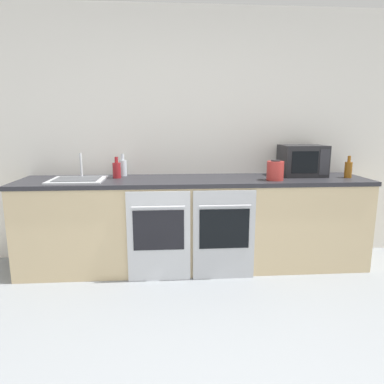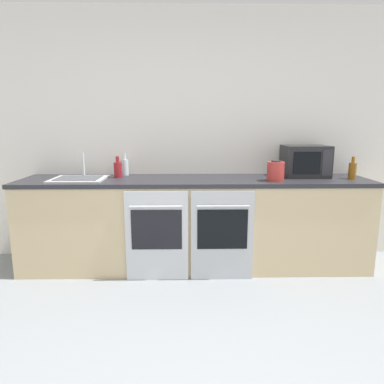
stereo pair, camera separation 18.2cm
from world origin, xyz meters
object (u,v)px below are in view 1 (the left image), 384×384
sink (77,179)px  bottle_amber (348,169)px  bottle_clear (123,167)px  microwave (302,161)px  oven_left (159,236)px  kettle (275,171)px  oven_right (224,235)px  bottle_red (117,170)px

sink → bottle_amber: bearing=-0.1°
bottle_clear → microwave: bearing=-4.1°
oven_left → bottle_clear: 0.89m
oven_left → bottle_amber: bottle_amber is taller
kettle → sink: bearing=176.8°
oven_right → bottle_amber: 1.44m
sink → kettle: bearing=-3.2°
bottle_amber → sink: size_ratio=0.43×
bottle_red → microwave: bearing=0.5°
microwave → kettle: bearing=-144.4°
oven_right → microwave: microwave is taller
microwave → sink: 2.26m
microwave → bottle_red: bearing=-179.5°
microwave → bottle_clear: size_ratio=1.94×
oven_left → bottle_red: 0.82m
microwave → bottle_amber: 0.45m
microwave → bottle_clear: 1.86m
oven_right → bottle_amber: (1.29, 0.29, 0.56)m
bottle_clear → sink: size_ratio=0.45×
bottle_red → bottle_clear: bottle_clear is taller
oven_left → oven_right: 0.60m
bottle_red → kettle: bottle_red is taller
microwave → bottle_clear: bearing=175.9°
bottle_amber → oven_right: bearing=-167.2°
microwave → bottle_red: microwave is taller
bottle_amber → sink: 2.66m
bottle_amber → bottle_clear: bearing=172.7°
oven_right → microwave: (0.88, 0.45, 0.63)m
oven_right → kettle: kettle is taller
bottle_clear → sink: (-0.39, -0.29, -0.08)m
oven_right → sink: 1.48m
oven_left → bottle_clear: (-0.37, 0.59, 0.56)m
bottle_amber → sink: sink is taller
kettle → oven_left: bearing=-170.2°
microwave → bottle_red: (-1.90, -0.02, -0.08)m
bottle_clear → oven_right: bearing=-31.1°
sink → bottle_clear: bearing=36.1°
oven_left → bottle_amber: size_ratio=3.85×
sink → microwave: bearing=4.0°
bottle_amber → kettle: 0.79m
bottle_red → bottle_clear: size_ratio=0.93×
oven_left → microwave: (1.48, 0.45, 0.63)m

